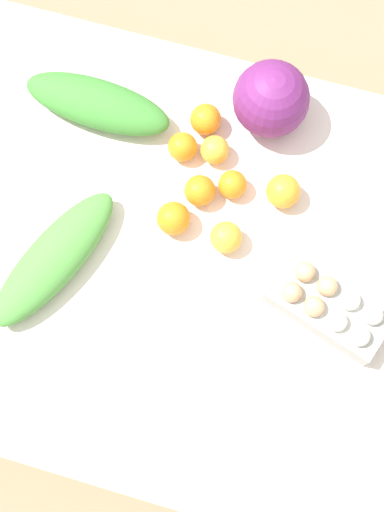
{
  "coord_description": "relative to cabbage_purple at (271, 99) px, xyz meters",
  "views": [
    {
      "loc": [
        0.12,
        -0.42,
        2.24
      ],
      "look_at": [
        0.0,
        0.0,
        0.76
      ],
      "focal_mm": 50.0,
      "sensor_mm": 36.0,
      "label": 1
    }
  ],
  "objects": [
    {
      "name": "orange_5",
      "position": [
        0.08,
        -0.18,
        -0.05
      ],
      "size": [
        0.08,
        0.08,
        0.08
      ],
      "primitive_type": "sphere",
      "color": "orange",
      "rests_on": "dining_table"
    },
    {
      "name": "orange_7",
      "position": [
        -0.13,
        -0.06,
        -0.05
      ],
      "size": [
        0.07,
        0.07,
        0.07
      ],
      "primitive_type": "sphere",
      "color": "orange",
      "rests_on": "dining_table"
    },
    {
      "name": "greens_bunch_dandelion",
      "position": [
        -0.35,
        -0.47,
        -0.05
      ],
      "size": [
        0.24,
        0.38,
        0.07
      ],
      "primitive_type": "ellipsoid",
      "rotation": [
        0.0,
        0.0,
        4.33
      ],
      "color": "#4C933D",
      "rests_on": "dining_table"
    },
    {
      "name": "orange_4",
      "position": [
        -0.09,
        -0.13,
        -0.05
      ],
      "size": [
        0.07,
        0.07,
        0.07
      ],
      "primitive_type": "sphere",
      "color": "#F9A833",
      "rests_on": "dining_table"
    },
    {
      "name": "orange_6",
      "position": [
        -0.1,
        -0.23,
        -0.05
      ],
      "size": [
        0.07,
        0.07,
        0.07
      ],
      "primitive_type": "sphere",
      "color": "orange",
      "rests_on": "dining_table"
    },
    {
      "name": "dining_table",
      "position": [
        -0.07,
        -0.38,
        -0.17
      ],
      "size": [
        1.44,
        1.02,
        0.74
      ],
      "color": "silver",
      "rests_on": "ground_plane"
    },
    {
      "name": "orange_3",
      "position": [
        -0.01,
        -0.32,
        -0.05
      ],
      "size": [
        0.07,
        0.07,
        0.07
      ],
      "primitive_type": "sphere",
      "color": "#F9A833",
      "rests_on": "dining_table"
    },
    {
      "name": "orange_0",
      "position": [
        -0.03,
        -0.2,
        -0.05
      ],
      "size": [
        0.06,
        0.06,
        0.06
      ],
      "primitive_type": "sphere",
      "color": "orange",
      "rests_on": "dining_table"
    },
    {
      "name": "egg_carton",
      "position": [
        0.23,
        -0.41,
        -0.04
      ],
      "size": [
        0.28,
        0.19,
        0.09
      ],
      "rotation": [
        0.0,
        0.0,
        2.82
      ],
      "color": "#A8A8A3",
      "rests_on": "dining_table"
    },
    {
      "name": "orange_1",
      "position": [
        -0.16,
        -0.14,
        -0.05
      ],
      "size": [
        0.07,
        0.07,
        0.07
      ],
      "primitive_type": "sphere",
      "color": "orange",
      "rests_on": "dining_table"
    },
    {
      "name": "ground_plane",
      "position": [
        -0.07,
        -0.38,
        -0.83
      ],
      "size": [
        8.0,
        8.0,
        0.0
      ],
      "primitive_type": "plane",
      "color": "#937A5B"
    },
    {
      "name": "greens_bunch_chard",
      "position": [
        -0.38,
        -0.1,
        -0.04
      ],
      "size": [
        0.35,
        0.13,
        0.08
      ],
      "primitive_type": "ellipsoid",
      "rotation": [
        0.0,
        0.0,
        3.09
      ],
      "color": "#3D8433",
      "rests_on": "dining_table"
    },
    {
      "name": "cabbage_purple",
      "position": [
        0.0,
        0.0,
        0.0
      ],
      "size": [
        0.17,
        0.17,
        0.17
      ],
      "primitive_type": "sphere",
      "color": "#6B2366",
      "rests_on": "dining_table"
    },
    {
      "name": "orange_2",
      "position": [
        -0.13,
        -0.31,
        -0.05
      ],
      "size": [
        0.07,
        0.07,
        0.07
      ],
      "primitive_type": "sphere",
      "color": "orange",
      "rests_on": "dining_table"
    }
  ]
}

